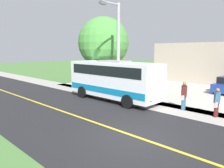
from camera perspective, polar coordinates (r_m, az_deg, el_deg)
ground_plane at (r=9.66m, az=6.22°, el=-13.75°), size 120.00×120.00×0.00m
road_surface at (r=9.66m, az=6.22°, el=-13.73°), size 8.00×100.00×0.01m
sidewalk at (r=13.93m, az=19.47°, el=-7.02°), size 2.40×100.00×0.01m
road_centre_line at (r=9.65m, az=6.22°, el=-13.70°), size 0.16×100.00×0.00m
shuttle_bus_front at (r=16.01m, az=0.48°, el=1.48°), size 2.58×7.60×2.96m
pedestrian_with_bags at (r=13.38m, az=26.15°, el=-4.23°), size 0.72×0.34×1.64m
pedestrian_waiting at (r=14.13m, az=18.62°, el=-2.73°), size 0.72×0.34×1.79m
street_light_pole at (r=16.19m, az=1.37°, el=9.85°), size 1.97×0.24×7.12m
tree_curbside at (r=20.87m, az=-2.29°, el=10.91°), size 4.86×4.86×6.86m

